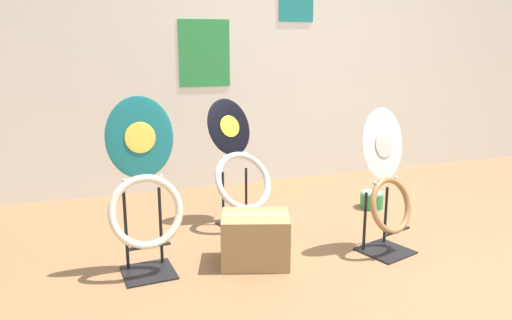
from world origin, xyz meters
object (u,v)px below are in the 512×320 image
(toilet_seat_display_jazz_black, at_px, (240,171))
(toilet_seat_display_white_plain, at_px, (387,188))
(paint_can, at_px, (372,199))
(storage_box, at_px, (255,239))
(toilet_seat_display_teal_sax, at_px, (144,194))

(toilet_seat_display_jazz_black, bearing_deg, toilet_seat_display_white_plain, -46.50)
(paint_can, relative_size, storage_box, 0.39)
(storage_box, bearing_deg, toilet_seat_display_teal_sax, 173.23)
(storage_box, bearing_deg, toilet_seat_display_white_plain, -7.41)
(toilet_seat_display_white_plain, relative_size, toilet_seat_display_jazz_black, 1.01)
(paint_can, bearing_deg, toilet_seat_display_jazz_black, -179.68)
(paint_can, bearing_deg, toilet_seat_display_white_plain, -117.13)
(toilet_seat_display_teal_sax, distance_m, paint_can, 1.93)
(storage_box, bearing_deg, toilet_seat_display_jazz_black, 80.40)
(toilet_seat_display_white_plain, height_order, toilet_seat_display_jazz_black, toilet_seat_display_white_plain)
(toilet_seat_display_teal_sax, distance_m, toilet_seat_display_white_plain, 1.43)
(toilet_seat_display_jazz_black, bearing_deg, toilet_seat_display_teal_sax, -142.02)
(toilet_seat_display_jazz_black, relative_size, storage_box, 1.90)
(toilet_seat_display_white_plain, relative_size, paint_can, 4.92)
(toilet_seat_display_jazz_black, bearing_deg, storage_box, -99.60)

